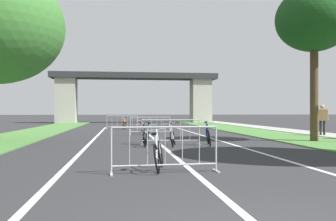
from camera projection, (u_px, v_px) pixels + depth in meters
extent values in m
cube|color=#477A38|center=(32.00, 133.00, 22.89)|extent=(3.42, 49.74, 0.05)
cube|color=#477A38|center=(253.00, 132.00, 24.69)|extent=(3.42, 49.74, 0.05)
cube|color=#9E9B93|center=(292.00, 131.00, 25.04)|extent=(2.12, 49.74, 0.08)
cube|color=silver|center=(155.00, 140.00, 17.88)|extent=(0.14, 28.78, 0.01)
cube|color=silver|center=(215.00, 139.00, 18.25)|extent=(0.14, 28.78, 0.01)
cube|color=silver|center=(93.00, 140.00, 17.50)|extent=(0.14, 28.78, 0.01)
cube|color=#2D2D30|center=(135.00, 76.00, 44.40)|extent=(19.81, 3.08, 0.67)
cube|color=#ADA89E|center=(66.00, 101.00, 43.37)|extent=(2.32, 2.40, 5.30)
cube|color=#ADA89E|center=(201.00, 101.00, 45.41)|extent=(2.32, 2.40, 5.30)
cylinder|color=#4C3823|center=(314.00, 95.00, 16.73)|extent=(0.36, 0.36, 4.29)
ellipsoid|color=#194719|center=(314.00, 19.00, 16.74)|extent=(3.47, 3.47, 2.95)
cylinder|color=#ADADB2|center=(111.00, 151.00, 8.05)|extent=(0.04, 0.04, 1.05)
cube|color=#ADADB2|center=(111.00, 174.00, 8.05)|extent=(0.08, 0.44, 0.03)
cylinder|color=#ADADB2|center=(216.00, 149.00, 8.47)|extent=(0.04, 0.04, 1.05)
cube|color=#ADADB2|center=(216.00, 171.00, 8.47)|extent=(0.08, 0.44, 0.03)
cylinder|color=#ADADB2|center=(165.00, 127.00, 8.26)|extent=(2.39, 0.16, 0.04)
cylinder|color=#ADADB2|center=(165.00, 165.00, 8.26)|extent=(2.39, 0.16, 0.04)
cylinder|color=#ADADB2|center=(129.00, 146.00, 8.12)|extent=(0.02, 0.02, 0.87)
cylinder|color=#ADADB2|center=(147.00, 146.00, 8.19)|extent=(0.02, 0.02, 0.87)
cylinder|color=#ADADB2|center=(165.00, 146.00, 8.26)|extent=(0.02, 0.02, 0.87)
cylinder|color=#ADADB2|center=(182.00, 145.00, 8.33)|extent=(0.02, 0.02, 0.87)
cylinder|color=#ADADB2|center=(199.00, 145.00, 8.40)|extent=(0.02, 0.02, 0.87)
cylinder|color=#ADADB2|center=(142.00, 132.00, 15.12)|extent=(0.04, 0.04, 1.05)
cube|color=#ADADB2|center=(142.00, 145.00, 15.12)|extent=(0.08, 0.44, 0.03)
cylinder|color=#ADADB2|center=(199.00, 132.00, 15.33)|extent=(0.04, 0.04, 1.05)
cube|color=#ADADB2|center=(199.00, 144.00, 15.33)|extent=(0.08, 0.44, 0.03)
cylinder|color=#ADADB2|center=(171.00, 120.00, 15.23)|extent=(2.39, 0.13, 0.04)
cylinder|color=#ADADB2|center=(171.00, 140.00, 15.23)|extent=(2.39, 0.13, 0.04)
cylinder|color=#ADADB2|center=(152.00, 130.00, 15.16)|extent=(0.02, 0.02, 0.87)
cylinder|color=#ADADB2|center=(161.00, 130.00, 15.19)|extent=(0.02, 0.02, 0.87)
cylinder|color=#ADADB2|center=(171.00, 130.00, 15.23)|extent=(0.02, 0.02, 0.87)
cylinder|color=#ADADB2|center=(180.00, 130.00, 15.26)|extent=(0.02, 0.02, 0.87)
cylinder|color=#ADADB2|center=(190.00, 130.00, 15.30)|extent=(0.02, 0.02, 0.87)
cylinder|color=#ADADB2|center=(130.00, 126.00, 21.83)|extent=(0.04, 0.04, 1.05)
cube|color=#ADADB2|center=(130.00, 134.00, 21.83)|extent=(0.08, 0.44, 0.03)
cylinder|color=#ADADB2|center=(170.00, 126.00, 22.22)|extent=(0.04, 0.04, 1.05)
cube|color=#ADADB2|center=(170.00, 134.00, 22.22)|extent=(0.08, 0.44, 0.03)
cylinder|color=#ADADB2|center=(150.00, 117.00, 22.02)|extent=(2.39, 0.13, 0.04)
cylinder|color=#ADADB2|center=(150.00, 131.00, 22.02)|extent=(2.39, 0.13, 0.04)
cylinder|color=#ADADB2|center=(137.00, 124.00, 21.89)|extent=(0.02, 0.02, 0.87)
cylinder|color=#ADADB2|center=(144.00, 124.00, 21.96)|extent=(0.02, 0.02, 0.87)
cylinder|color=#ADADB2|center=(150.00, 124.00, 22.02)|extent=(0.02, 0.02, 0.87)
cylinder|color=#ADADB2|center=(157.00, 124.00, 22.09)|extent=(0.02, 0.02, 0.87)
cylinder|color=#ADADB2|center=(163.00, 124.00, 22.15)|extent=(0.02, 0.02, 0.87)
cylinder|color=#ADADB2|center=(107.00, 122.00, 28.56)|extent=(0.04, 0.04, 1.05)
cube|color=#ADADB2|center=(107.00, 129.00, 28.56)|extent=(0.08, 0.44, 0.03)
cylinder|color=#ADADB2|center=(138.00, 122.00, 28.75)|extent=(0.04, 0.04, 1.05)
cube|color=#ADADB2|center=(138.00, 129.00, 28.75)|extent=(0.08, 0.44, 0.03)
cylinder|color=#ADADB2|center=(122.00, 116.00, 28.65)|extent=(2.39, 0.15, 0.04)
cylinder|color=#ADADB2|center=(122.00, 127.00, 28.65)|extent=(2.39, 0.15, 0.04)
cylinder|color=#ADADB2|center=(112.00, 121.00, 28.59)|extent=(0.02, 0.02, 0.87)
cylinder|color=#ADADB2|center=(117.00, 121.00, 28.62)|extent=(0.02, 0.02, 0.87)
cylinder|color=#ADADB2|center=(122.00, 121.00, 28.65)|extent=(0.02, 0.02, 0.87)
cylinder|color=#ADADB2|center=(127.00, 121.00, 28.68)|extent=(0.02, 0.02, 0.87)
cylinder|color=#ADADB2|center=(132.00, 121.00, 28.72)|extent=(0.02, 0.02, 0.87)
torus|color=black|center=(174.00, 137.00, 15.22)|extent=(0.28, 0.64, 0.62)
torus|color=black|center=(172.00, 139.00, 14.19)|extent=(0.28, 0.64, 0.62)
cylinder|color=silver|center=(171.00, 131.00, 14.73)|extent=(0.35, 0.97, 0.65)
cylinder|color=silver|center=(172.00, 131.00, 14.93)|extent=(0.14, 0.14, 0.63)
cylinder|color=silver|center=(173.00, 138.00, 15.05)|extent=(0.09, 0.33, 0.07)
cylinder|color=silver|center=(170.00, 131.00, 14.22)|extent=(0.14, 0.12, 0.62)
cube|color=black|center=(171.00, 124.00, 14.97)|extent=(0.15, 0.26, 0.07)
cylinder|color=#99999E|center=(169.00, 123.00, 14.25)|extent=(0.50, 0.13, 0.11)
torus|color=black|center=(144.00, 129.00, 21.98)|extent=(0.16, 0.64, 0.63)
torus|color=black|center=(143.00, 128.00, 22.96)|extent=(0.16, 0.64, 0.63)
cylinder|color=red|center=(143.00, 125.00, 22.44)|extent=(0.15, 0.97, 0.55)
cylinder|color=red|center=(143.00, 125.00, 22.26)|extent=(0.13, 0.12, 0.55)
cylinder|color=red|center=(144.00, 129.00, 22.14)|extent=(0.03, 0.32, 0.07)
cylinder|color=red|center=(142.00, 124.00, 22.93)|extent=(0.12, 0.10, 0.52)
cube|color=black|center=(143.00, 121.00, 22.22)|extent=(0.12, 0.24, 0.06)
cylinder|color=#99999E|center=(141.00, 120.00, 22.90)|extent=(0.44, 0.05, 0.09)
torus|color=black|center=(157.00, 159.00, 8.18)|extent=(0.26, 0.68, 0.67)
torus|color=black|center=(160.00, 153.00, 9.19)|extent=(0.26, 0.68, 0.67)
cylinder|color=#B7B7BC|center=(157.00, 143.00, 8.67)|extent=(0.13, 0.99, 0.63)
cylinder|color=#B7B7BC|center=(156.00, 146.00, 8.47)|extent=(0.15, 0.10, 0.59)
cylinder|color=#B7B7BC|center=(158.00, 159.00, 8.34)|extent=(0.10, 0.33, 0.08)
cylinder|color=#B7B7BC|center=(158.00, 142.00, 9.17)|extent=(0.14, 0.07, 0.60)
cube|color=black|center=(154.00, 134.00, 8.44)|extent=(0.15, 0.26, 0.06)
cylinder|color=#99999E|center=(157.00, 130.00, 9.15)|extent=(0.47, 0.11, 0.10)
torus|color=black|center=(207.00, 136.00, 15.48)|extent=(0.24, 0.68, 0.67)
torus|color=black|center=(209.00, 138.00, 14.43)|extent=(0.24, 0.68, 0.67)
cylinder|color=#1E389E|center=(207.00, 130.00, 14.98)|extent=(0.28, 1.01, 0.61)
cylinder|color=#1E389E|center=(207.00, 130.00, 15.19)|extent=(0.12, 0.14, 0.66)
cylinder|color=#1E389E|center=(208.00, 137.00, 15.32)|extent=(0.08, 0.34, 0.08)
cylinder|color=#1E389E|center=(208.00, 131.00, 14.46)|extent=(0.11, 0.11, 0.58)
cube|color=black|center=(206.00, 122.00, 15.23)|extent=(0.14, 0.25, 0.06)
cylinder|color=#99999E|center=(207.00, 123.00, 14.49)|extent=(0.51, 0.11, 0.09)
torus|color=black|center=(146.00, 139.00, 14.14)|extent=(0.22, 0.66, 0.65)
torus|color=black|center=(148.00, 137.00, 15.24)|extent=(0.22, 0.66, 0.65)
cylinder|color=#197A7F|center=(148.00, 131.00, 14.66)|extent=(0.25, 1.06, 0.57)
cylinder|color=#197A7F|center=(148.00, 131.00, 14.45)|extent=(0.14, 0.14, 0.65)
cylinder|color=#197A7F|center=(146.00, 139.00, 14.31)|extent=(0.06, 0.36, 0.08)
cylinder|color=#197A7F|center=(149.00, 131.00, 15.21)|extent=(0.12, 0.10, 0.54)
cube|color=black|center=(149.00, 123.00, 14.41)|extent=(0.14, 0.25, 0.06)
cylinder|color=#99999E|center=(150.00, 124.00, 15.19)|extent=(0.49, 0.09, 0.10)
torus|color=black|center=(125.00, 126.00, 27.72)|extent=(0.21, 0.62, 0.60)
torus|color=black|center=(123.00, 125.00, 28.73)|extent=(0.21, 0.62, 0.60)
cylinder|color=orange|center=(125.00, 122.00, 28.21)|extent=(0.07, 1.01, 0.56)
cylinder|color=orange|center=(125.00, 122.00, 28.02)|extent=(0.16, 0.11, 0.63)
cylinder|color=orange|center=(125.00, 126.00, 27.88)|extent=(0.07, 0.34, 0.07)
cylinder|color=orange|center=(124.00, 122.00, 28.72)|extent=(0.14, 0.08, 0.53)
cube|color=black|center=(126.00, 118.00, 28.00)|extent=(0.13, 0.25, 0.07)
cylinder|color=#99999E|center=(124.00, 118.00, 28.71)|extent=(0.47, 0.08, 0.11)
torus|color=black|center=(144.00, 137.00, 15.10)|extent=(0.13, 0.64, 0.64)
torus|color=black|center=(142.00, 136.00, 16.04)|extent=(0.13, 0.64, 0.64)
cylinder|color=#662884|center=(142.00, 131.00, 15.54)|extent=(0.11, 0.92, 0.54)
cylinder|color=#662884|center=(142.00, 130.00, 15.36)|extent=(0.13, 0.12, 0.65)
cylinder|color=#662884|center=(144.00, 138.00, 15.25)|extent=(0.03, 0.31, 0.07)
cylinder|color=#662884|center=(142.00, 130.00, 16.01)|extent=(0.11, 0.09, 0.51)
cube|color=black|center=(141.00, 123.00, 15.33)|extent=(0.11, 0.24, 0.06)
cylinder|color=#99999E|center=(141.00, 124.00, 15.99)|extent=(0.47, 0.03, 0.09)
cylinder|color=#262628|center=(321.00, 128.00, 20.35)|extent=(0.13, 0.13, 0.87)
cylinder|color=#262628|center=(324.00, 129.00, 20.32)|extent=(0.13, 0.13, 0.87)
cube|color=olive|center=(322.00, 115.00, 20.34)|extent=(0.54, 0.41, 0.62)
cylinder|color=olive|center=(317.00, 116.00, 20.38)|extent=(0.10, 0.10, 0.56)
cylinder|color=olive|center=(327.00, 116.00, 20.29)|extent=(0.10, 0.10, 0.56)
sphere|color=tan|center=(322.00, 107.00, 20.34)|extent=(0.24, 0.24, 0.24)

